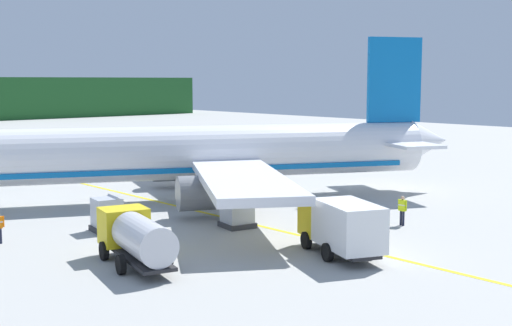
# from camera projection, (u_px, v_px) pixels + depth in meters

# --- Properties ---
(airliner_foreground) EXTENTS (38.88, 32.82, 11.90)m
(airliner_foreground) POSITION_uv_depth(u_px,v_px,m) (190.00, 154.00, 48.22)
(airliner_foreground) COLOR white
(airliner_foreground) RESTS_ON ground
(service_truck_catering) EXTENTS (4.24, 6.14, 2.77)m
(service_truck_catering) POSITION_uv_depth(u_px,v_px,m) (341.00, 225.00, 33.29)
(service_truck_catering) COLOR yellow
(service_truck_catering) RESTS_ON ground
(service_truck_pushback) EXTENTS (3.38, 6.44, 2.40)m
(service_truck_pushback) POSITION_uv_depth(u_px,v_px,m) (137.00, 236.00, 31.48)
(service_truck_pushback) COLOR yellow
(service_truck_pushback) RESTS_ON ground
(cargo_container_near) EXTENTS (1.94, 1.94, 2.05)m
(cargo_container_near) POSITION_uv_depth(u_px,v_px,m) (107.00, 214.00, 38.77)
(cargo_container_near) COLOR #333338
(cargo_container_near) RESTS_ON ground
(cargo_container_mid) EXTENTS (2.04, 2.04, 2.07)m
(cargo_container_mid) POSITION_uv_depth(u_px,v_px,m) (237.00, 211.00, 39.79)
(cargo_container_mid) COLOR #333338
(cargo_container_mid) RESTS_ON ground
(crew_loader_left) EXTENTS (0.24, 0.63, 1.79)m
(crew_loader_left) POSITION_uv_depth(u_px,v_px,m) (402.00, 208.00, 40.24)
(crew_loader_left) COLOR #191E33
(crew_loader_left) RESTS_ON ground
(apron_guide_line) EXTENTS (0.30, 60.00, 0.01)m
(apron_guide_line) POSITION_uv_depth(u_px,v_px,m) (210.00, 214.00, 43.81)
(apron_guide_line) COLOR yellow
(apron_guide_line) RESTS_ON ground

